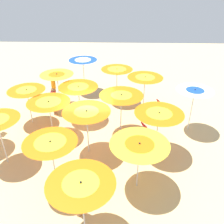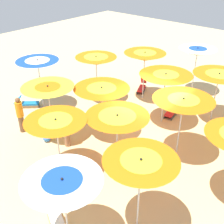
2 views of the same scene
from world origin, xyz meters
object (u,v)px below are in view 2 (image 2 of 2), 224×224
object	(u,v)px
beach_umbrella_8	(145,57)
beach_umbrella_9	(165,79)
beach_umbrella_10	(183,104)
beach_umbrella_7	(141,166)
lounger_0	(56,218)
lounger_2	(142,87)
beach_umbrella_3	(63,185)
beach_umbrella_1	(48,91)
beach_umbrella_4	(96,61)
beachgoer_0	(20,114)
beach_umbrella_0	(38,64)
beach_umbrella_2	(56,125)
lounger_3	(172,111)
beach_umbrella_5	(102,92)
beach_umbrella_13	(219,78)
beach_umbrella_6	(117,120)
beachgoer_1	(66,125)
beach_umbrella_12	(197,52)
beach_ball	(47,138)
lounger_1	(28,103)

from	to	relation	value
beach_umbrella_8	beach_umbrella_9	world-z (taller)	beach_umbrella_8
beach_umbrella_8	beach_umbrella_10	world-z (taller)	beach_umbrella_8
beach_umbrella_7	lounger_0	xyz separation A→B (m)	(1.79, 1.52, -1.96)
beach_umbrella_10	lounger_2	distance (m)	5.97
beach_umbrella_8	lounger_2	distance (m)	2.25
beach_umbrella_3	beach_umbrella_7	xyz separation A→B (m)	(-1.08, -1.68, 0.09)
beach_umbrella_8	beach_umbrella_10	xyz separation A→B (m)	(-3.77, 2.96, -0.15)
beach_umbrella_1	beach_umbrella_4	size ratio (longest dim) A/B	0.99
beachgoer_0	beach_umbrella_0	bearing A→B (deg)	-117.33
beach_umbrella_2	beach_umbrella_4	bearing A→B (deg)	-59.46
lounger_3	beach_umbrella_5	bearing A→B (deg)	-34.99
beach_umbrella_4	beach_umbrella_13	size ratio (longest dim) A/B	1.02
beach_umbrella_2	beach_umbrella_6	bearing A→B (deg)	-129.73
beach_umbrella_9	beach_umbrella_1	bearing A→B (deg)	54.34
beachgoer_1	beach_umbrella_5	bearing A→B (deg)	-132.29
beach_umbrella_6	beach_umbrella_10	xyz separation A→B (m)	(-1.29, -2.10, 0.20)
beach_umbrella_1	beach_umbrella_6	world-z (taller)	beach_umbrella_1
lounger_0	beachgoer_0	bearing A→B (deg)	-178.16
beach_umbrella_12	beachgoer_0	bearing A→B (deg)	66.69
beach_umbrella_2	beach_umbrella_9	world-z (taller)	beach_umbrella_9
beach_umbrella_4	lounger_0	distance (m)	8.23
beach_umbrella_7	beach_ball	bearing A→B (deg)	-9.29
lounger_0	beach_umbrella_2	bearing A→B (deg)	162.08
beach_umbrella_10	lounger_3	bearing A→B (deg)	-55.40
beach_umbrella_13	lounger_0	size ratio (longest dim) A/B	1.82
beach_umbrella_1	beach_umbrella_7	world-z (taller)	beach_umbrella_7
beach_umbrella_8	lounger_3	world-z (taller)	beach_umbrella_8
beach_umbrella_5	lounger_2	size ratio (longest dim) A/B	1.95
beach_umbrella_3	beach_umbrella_10	world-z (taller)	beach_umbrella_10
beach_umbrella_4	beach_umbrella_9	size ratio (longest dim) A/B	0.99
beachgoer_1	beach_umbrella_12	bearing A→B (deg)	-127.93
beach_umbrella_6	beach_umbrella_12	distance (m)	7.57
beach_umbrella_1	beach_umbrella_12	xyz separation A→B (m)	(-2.41, -7.84, 0.18)
beach_umbrella_7	beach_umbrella_10	distance (m)	3.84
beach_umbrella_0	beach_umbrella_1	world-z (taller)	beach_umbrella_0
lounger_2	beachgoer_0	bearing A→B (deg)	-37.32
beach_umbrella_7	lounger_0	world-z (taller)	beach_umbrella_7
beachgoer_0	lounger_1	bearing A→B (deg)	-98.35
beach_umbrella_8	beach_umbrella_10	size ratio (longest dim) A/B	1.06
beachgoer_0	beach_ball	xyz separation A→B (m)	(-1.40, -0.22, -0.69)
lounger_1	beach_umbrella_6	bearing A→B (deg)	-47.69
beach_umbrella_0	beach_umbrella_6	size ratio (longest dim) A/B	1.14
beach_umbrella_8	beach_umbrella_9	xyz separation A→B (m)	(-2.07, 1.38, -0.17)
beach_umbrella_8	beach_umbrella_12	world-z (taller)	beach_umbrella_8
beach_umbrella_2	beach_umbrella_12	bearing A→B (deg)	-92.67
beach_umbrella_9	beachgoer_1	size ratio (longest dim) A/B	1.33
beach_umbrella_13	beach_umbrella_2	bearing A→B (deg)	70.05
beach_umbrella_2	beach_umbrella_3	bearing A→B (deg)	143.81
beach_ball	lounger_1	bearing A→B (deg)	-21.81
beach_umbrella_9	beach_umbrella_10	xyz separation A→B (m)	(-1.70, 1.58, 0.02)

